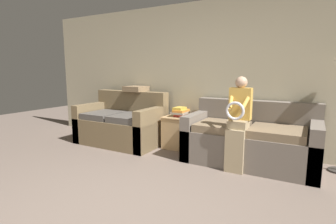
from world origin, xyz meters
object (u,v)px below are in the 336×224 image
Objects in this scene: couch_side at (122,125)px; side_shelf at (180,131)px; couch_main at (250,141)px; book_stack at (180,112)px; child_left_seated at (238,120)px; throw_pillow at (136,89)px.

side_shelf is (1.11, 0.27, -0.06)m from couch_side.
book_stack is at bearing 171.38° from couch_main.
couch_side is 1.18m from book_stack.
child_left_seated is 4.08× the size of book_stack.
couch_side is 2.32m from child_left_seated.
couch_main reaches higher than side_shelf.
throw_pillow reaches higher than couch_side.
couch_side is at bearing -109.62° from throw_pillow.
couch_side reaches higher than book_stack.
book_stack is at bearing 13.50° from couch_side.
side_shelf is 1.23m from throw_pillow.
couch_main is 2.37m from throw_pillow.
side_shelf is at bearing 13.54° from couch_side.
child_left_seated is (2.27, -0.31, 0.36)m from couch_side.
book_stack is (0.00, -0.00, 0.36)m from side_shelf.
throw_pillow reaches higher than book_stack.
couch_side reaches higher than side_shelf.
couch_main is 1.27m from side_shelf.
book_stack is at bearing 153.61° from child_left_seated.
child_left_seated is 1.36m from side_shelf.
throw_pillow is at bearing 176.97° from book_stack.
child_left_seated reaches higher than side_shelf.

